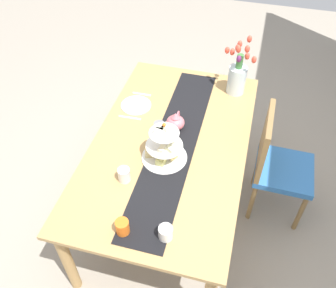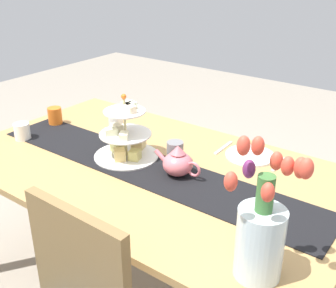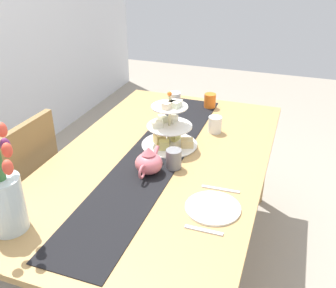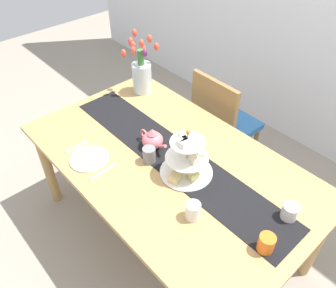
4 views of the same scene
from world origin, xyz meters
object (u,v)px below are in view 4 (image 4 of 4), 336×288
(fork_left, at_px, (77,147))
(mug_orange, at_px, (266,243))
(dining_table, at_px, (169,169))
(chair_left, at_px, (222,121))
(teapot, at_px, (152,139))
(tiered_cake_stand, at_px, (187,161))
(mug_white_text, at_px, (193,211))
(cream_jug, at_px, (290,212))
(tulip_vase, at_px, (142,73))
(dinner_plate_left, at_px, (89,159))
(mug_grey, at_px, (149,155))
(knife_left, at_px, (103,172))

(fork_left, relative_size, mug_orange, 1.58)
(fork_left, bearing_deg, dining_table, 37.38)
(chair_left, xyz_separation_m, teapot, (0.07, -0.75, 0.28))
(tiered_cake_stand, distance_m, mug_white_text, 0.31)
(fork_left, bearing_deg, mug_orange, 12.98)
(tiered_cake_stand, distance_m, mug_orange, 0.60)
(cream_jug, bearing_deg, mug_orange, -82.87)
(tulip_vase, xyz_separation_m, mug_orange, (1.43, -0.43, -0.11))
(fork_left, bearing_deg, tulip_vase, 108.09)
(dinner_plate_left, xyz_separation_m, mug_grey, (0.25, 0.26, 0.05))
(dining_table, distance_m, cream_jug, 0.74)
(fork_left, bearing_deg, teapot, 48.48)
(teapot, bearing_deg, dinner_plate_left, -115.27)
(chair_left, xyz_separation_m, dinner_plate_left, (-0.10, -1.10, 0.23))
(dining_table, relative_size, fork_left, 11.91)
(tiered_cake_stand, height_order, knife_left, tiered_cake_stand)
(dining_table, height_order, tulip_vase, tulip_vase)
(dinner_plate_left, distance_m, mug_white_text, 0.72)
(dining_table, distance_m, teapot, 0.21)
(tulip_vase, relative_size, mug_orange, 4.73)
(tulip_vase, relative_size, mug_grey, 4.73)
(dinner_plate_left, bearing_deg, tulip_vase, 118.03)
(knife_left, bearing_deg, teapot, 86.63)
(mug_white_text, bearing_deg, dinner_plate_left, -167.18)
(dining_table, relative_size, teapot, 7.49)
(fork_left, bearing_deg, chair_left, 77.52)
(chair_left, relative_size, fork_left, 6.07)
(dining_table, distance_m, knife_left, 0.40)
(dinner_plate_left, xyz_separation_m, mug_white_text, (0.70, 0.16, 0.04))
(dining_table, distance_m, tiered_cake_stand, 0.23)
(cream_jug, height_order, fork_left, cream_jug)
(chair_left, relative_size, teapot, 3.82)
(teapot, bearing_deg, mug_grey, -48.50)
(tiered_cake_stand, distance_m, knife_left, 0.48)
(teapot, height_order, fork_left, teapot)
(knife_left, relative_size, mug_orange, 1.79)
(tiered_cake_stand, xyz_separation_m, knife_left, (-0.32, -0.35, -0.09))
(dining_table, relative_size, tiered_cake_stand, 5.88)
(mug_white_text, bearing_deg, mug_grey, 168.07)
(mug_white_text, bearing_deg, dining_table, 153.86)
(cream_jug, height_order, dinner_plate_left, cream_jug)
(cream_jug, relative_size, mug_white_text, 0.89)
(dining_table, height_order, cream_jug, cream_jug)
(tulip_vase, distance_m, mug_white_text, 1.21)
(teapot, height_order, mug_orange, teapot)
(tiered_cake_stand, height_order, tulip_vase, tulip_vase)
(tiered_cake_stand, distance_m, cream_jug, 0.59)
(chair_left, bearing_deg, mug_white_text, -57.29)
(mug_grey, bearing_deg, chair_left, 100.13)
(mug_orange, bearing_deg, dining_table, 174.23)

